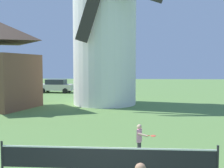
# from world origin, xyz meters

# --- Properties ---
(windmill) EXTENTS (9.03, 5.85, 13.78)m
(windmill) POSITION_xyz_m (-1.38, 16.63, 6.63)
(windmill) COLOR white
(windmill) RESTS_ON ground_plane
(tennis_net) EXTENTS (5.77, 0.06, 1.10)m
(tennis_net) POSITION_xyz_m (0.11, 1.63, 0.69)
(tennis_net) COLOR black
(tennis_net) RESTS_ON ground_plane
(player_far) EXTENTS (0.67, 0.60, 1.12)m
(player_far) POSITION_xyz_m (1.07, 3.86, 0.64)
(player_far) COLOR #333338
(player_far) RESTS_ON ground_plane
(parked_car_mustard) EXTENTS (4.30, 2.12, 1.56)m
(parked_car_mustard) POSITION_xyz_m (-12.64, 26.28, 0.81)
(parked_car_mustard) COLOR #999919
(parked_car_mustard) RESTS_ON ground_plane
(parked_car_cream) EXTENTS (4.04, 2.06, 1.56)m
(parked_car_cream) POSITION_xyz_m (-7.99, 25.64, 0.81)
(parked_car_cream) COLOR silver
(parked_car_cream) RESTS_ON ground_plane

